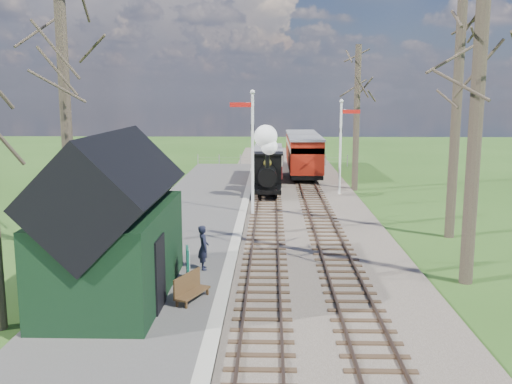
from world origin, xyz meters
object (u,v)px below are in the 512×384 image
red_carriage_b (301,149)px  person (203,247)px  semaphore_far (342,140)px  sign_board (188,264)px  coach (268,162)px  semaphore_near (251,144)px  locomotive (267,165)px  red_carriage_a (305,157)px  bench (190,288)px  station_shed (113,226)px

red_carriage_b → person: red_carriage_b is taller
semaphore_far → sign_board: bearing=-112.2°
semaphore_far → coach: semaphore_far is taller
semaphore_near → person: (-1.26, -9.39, -2.67)m
locomotive → semaphore_far: bearing=11.2°
semaphore_far → person: (-6.41, -15.39, -2.40)m
red_carriage_a → bench: red_carriage_a is taller
semaphore_near → bench: bearing=-96.1°
bench → sign_board: bearing=99.7°
sign_board → person: (0.36, 1.16, 0.22)m
locomotive → sign_board: bearing=-98.6°
station_shed → semaphore_near: semaphore_near is taller
semaphore_far → red_carriage_b: bearing=98.6°
person → station_shed: bearing=126.7°
semaphore_near → bench: 12.78m
station_shed → red_carriage_a: (6.90, 24.24, -0.59)m
semaphore_near → locomotive: (0.76, 5.13, -1.70)m
locomotive → bench: (-2.07, -17.47, -1.36)m
coach → sign_board: (-2.39, -21.74, -0.69)m
station_shed → person: bearing=49.1°
sign_board → person: person is taller
bench → locomotive: bearing=83.2°
red_carriage_b → person: 27.53m
red_carriage_b → sign_board: red_carriage_b is taller
coach → red_carriage_b: bearing=68.3°
locomotive → red_carriage_b: size_ratio=0.71×
bench → person: 2.97m
red_carriage_b → sign_board: size_ratio=5.53×
locomotive → red_carriage_b: 12.88m
red_carriage_a → person: 22.13m
red_carriage_a → person: (-4.63, -21.63, -0.73)m
person → sign_board: bearing=150.6°
red_carriage_a → sign_board: 23.35m
station_shed → locomotive: 17.66m
sign_board → red_carriage_a: bearing=77.6°
sign_board → bench: sign_board is taller
semaphore_near → semaphore_far: semaphore_near is taller
station_shed → red_carriage_b: (6.90, 29.74, -0.59)m
semaphore_far → person: size_ratio=3.82×
semaphore_far → person: 16.85m
semaphore_near → coach: (0.77, 11.19, -2.21)m
locomotive → semaphore_near: bearing=-98.4°
semaphore_near → red_carriage_a: size_ratio=1.07×
semaphore_far → sign_board: size_ratio=5.45×
semaphore_near → person: 9.85m
semaphore_near → red_carriage_a: semaphore_near is taller
semaphore_far → red_carriage_a: 6.70m
red_carriage_a → bench: bearing=-100.8°
semaphore_near → locomotive: size_ratio=1.50×
red_carriage_b → person: size_ratio=3.88×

